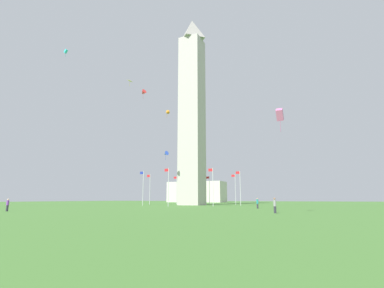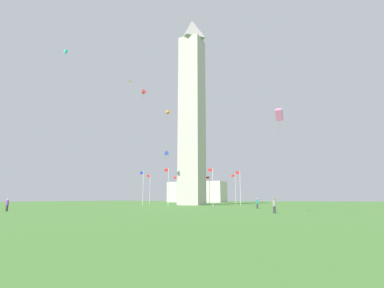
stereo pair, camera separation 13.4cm
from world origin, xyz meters
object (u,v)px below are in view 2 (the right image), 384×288
at_px(obelisk_monument, 192,107).
at_px(flagpole_e, 168,185).
at_px(flagpole_s, 240,186).
at_px(person_teal_shirt, 257,203).
at_px(distant_building, 197,192).
at_px(person_purple_shirt, 7,205).
at_px(kite_yellow_diamond, 130,81).
at_px(flagpole_n, 150,188).
at_px(kite_cyan_box, 66,51).
at_px(kite_orange_delta, 167,112).
at_px(flagpole_nw, 177,189).
at_px(kite_red_delta, 143,93).
at_px(person_gray_shirt, 274,205).
at_px(flagpole_w, 209,189).
at_px(flagpole_ne, 143,187).
at_px(kite_blue_delta, 166,154).
at_px(flagpole_se, 213,185).
at_px(kite_pink_box, 279,115).
at_px(flagpole_sw, 235,188).

height_order(obelisk_monument, flagpole_e, obelisk_monument).
height_order(flagpole_s, person_teal_shirt, flagpole_s).
height_order(person_teal_shirt, distant_building, distant_building).
height_order(person_purple_shirt, kite_yellow_diamond, kite_yellow_diamond).
bearing_deg(person_teal_shirt, flagpole_n, 42.42).
xyz_separation_m(kite_cyan_box, kite_orange_delta, (-18.29, -9.47, -12.48)).
relative_size(obelisk_monument, person_purple_shirt, 32.12).
xyz_separation_m(flagpole_nw, kite_orange_delta, (-13.95, 31.94, 13.84)).
relative_size(person_teal_shirt, kite_red_delta, 0.69).
height_order(person_gray_shirt, kite_red_delta, kite_red_delta).
height_order(flagpole_e, distant_building, distant_building).
xyz_separation_m(flagpole_w, kite_cyan_box, (13.60, 45.25, 26.31)).
xyz_separation_m(flagpole_s, kite_red_delta, (21.81, 11.31, 23.93)).
distance_m(flagpole_e, kite_red_delta, 25.53).
bearing_deg(flagpole_w, kite_red_delta, 70.36).
bearing_deg(obelisk_monument, flagpole_ne, 44.83).
relative_size(person_purple_shirt, kite_blue_delta, 0.73).
relative_size(flagpole_s, kite_blue_delta, 3.72).
bearing_deg(flagpole_se, kite_red_delta, 6.50).
relative_size(obelisk_monument, flagpole_w, 6.28).
bearing_deg(kite_cyan_box, flagpole_s, -129.71).
bearing_deg(kite_cyan_box, obelisk_monument, -113.02).
bearing_deg(kite_orange_delta, kite_cyan_box, 27.39).
xyz_separation_m(kite_yellow_diamond, kite_red_delta, (1.00, -7.19, -0.22)).
bearing_deg(flagpole_s, person_purple_shirt, 65.67).
xyz_separation_m(person_teal_shirt, kite_pink_box, (-6.65, 18.10, 10.19)).
height_order(kite_yellow_diamond, distant_building, kite_yellow_diamond).
height_order(kite_orange_delta, distant_building, kite_orange_delta).
bearing_deg(flagpole_e, person_gray_shirt, 139.40).
bearing_deg(flagpole_se, flagpole_e, 22.50).
xyz_separation_m(person_purple_shirt, kite_blue_delta, (-3.65, -36.83, 11.93)).
bearing_deg(flagpole_ne, kite_cyan_box, 79.27).
height_order(flagpole_se, person_teal_shirt, flagpole_se).
distance_m(flagpole_n, kite_red_delta, 26.83).
bearing_deg(distant_building, kite_yellow_diamond, 101.65).
relative_size(person_gray_shirt, kite_blue_delta, 0.78).
relative_size(flagpole_s, kite_red_delta, 3.33).
xyz_separation_m(flagpole_n, flagpole_s, (-26.20, 0.00, 0.00)).
relative_size(flagpole_e, flagpole_s, 1.00).
bearing_deg(flagpole_e, flagpole_sw, -112.50).
distance_m(flagpole_e, flagpole_sw, 24.21).
bearing_deg(person_purple_shirt, flagpole_sw, 25.01).
bearing_deg(kite_orange_delta, flagpole_sw, -98.16).
relative_size(flagpole_se, kite_yellow_diamond, 5.37).
xyz_separation_m(kite_red_delta, kite_pink_box, (-36.70, 26.93, -17.53)).
bearing_deg(flagpole_nw, flagpole_se, 135.00).
height_order(flagpole_ne, distant_building, distant_building).
relative_size(flagpole_se, flagpole_sw, 1.00).
distance_m(flagpole_e, kite_pink_box, 38.16).
bearing_deg(kite_cyan_box, kite_pink_box, 171.66).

